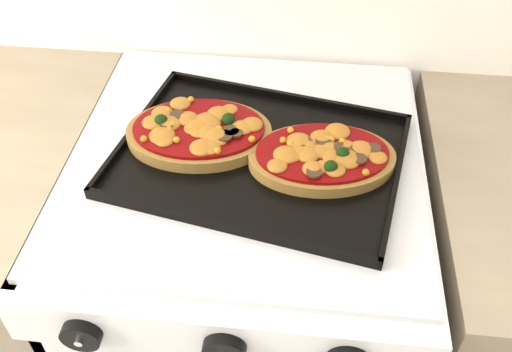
# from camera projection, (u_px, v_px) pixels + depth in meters

# --- Properties ---
(stove) EXTENTS (0.60, 0.60, 0.91)m
(stove) POSITION_uv_depth(u_px,v_px,m) (248.00, 305.00, 1.27)
(stove) COLOR silver
(stove) RESTS_ON floor
(control_panel) EXTENTS (0.60, 0.02, 0.09)m
(control_panel) POSITION_uv_depth(u_px,v_px,m) (218.00, 336.00, 0.77)
(control_panel) COLOR silver
(control_panel) RESTS_ON stove
(knob_left) EXTENTS (0.06, 0.02, 0.06)m
(knob_left) POSITION_uv_depth(u_px,v_px,m) (81.00, 336.00, 0.77)
(knob_left) COLOR black
(knob_left) RESTS_ON control_panel
(knob_center) EXTENTS (0.06, 0.02, 0.06)m
(knob_center) POSITION_uv_depth(u_px,v_px,m) (224.00, 350.00, 0.76)
(knob_center) COLOR black
(knob_center) RESTS_ON control_panel
(baking_tray) EXTENTS (0.51, 0.42, 0.02)m
(baking_tray) POSITION_uv_depth(u_px,v_px,m) (259.00, 154.00, 0.94)
(baking_tray) COLOR black
(baking_tray) RESTS_ON stove
(pizza_left) EXTENTS (0.26, 0.20, 0.04)m
(pizza_left) POSITION_uv_depth(u_px,v_px,m) (199.00, 131.00, 0.96)
(pizza_left) COLOR olive
(pizza_left) RESTS_ON baking_tray
(pizza_right) EXTENTS (0.26, 0.19, 0.03)m
(pizza_right) POSITION_uv_depth(u_px,v_px,m) (322.00, 156.00, 0.91)
(pizza_right) COLOR olive
(pizza_right) RESTS_ON baking_tray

